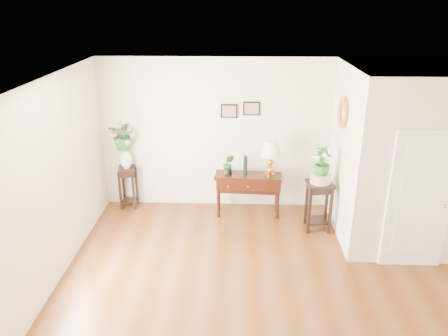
{
  "coord_description": "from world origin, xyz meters",
  "views": [
    {
      "loc": [
        -0.49,
        -4.9,
        3.77
      ],
      "look_at": [
        -0.69,
        1.3,
        1.32
      ],
      "focal_mm": 35.0,
      "sensor_mm": 36.0,
      "label": 1
    }
  ],
  "objects_px": {
    "plant_stand_a": "(128,187)",
    "plant_stand_b": "(318,206)",
    "console_table": "(248,195)",
    "table_lamp": "(271,156)"
  },
  "relations": [
    {
      "from": "console_table",
      "to": "plant_stand_b",
      "type": "xyz_separation_m",
      "value": [
        1.19,
        -0.48,
        0.04
      ]
    },
    {
      "from": "plant_stand_a",
      "to": "console_table",
      "type": "bearing_deg",
      "value": -6.34
    },
    {
      "from": "plant_stand_a",
      "to": "table_lamp",
      "type": "bearing_deg",
      "value": -5.41
    },
    {
      "from": "plant_stand_a",
      "to": "plant_stand_b",
      "type": "height_order",
      "value": "plant_stand_b"
    },
    {
      "from": "console_table",
      "to": "plant_stand_a",
      "type": "xyz_separation_m",
      "value": [
        -2.25,
        0.25,
        0.0
      ]
    },
    {
      "from": "plant_stand_a",
      "to": "plant_stand_b",
      "type": "relative_size",
      "value": 0.93
    },
    {
      "from": "console_table",
      "to": "plant_stand_a",
      "type": "distance_m",
      "value": 2.27
    },
    {
      "from": "plant_stand_a",
      "to": "plant_stand_b",
      "type": "distance_m",
      "value": 3.52
    },
    {
      "from": "table_lamp",
      "to": "plant_stand_b",
      "type": "xyz_separation_m",
      "value": [
        0.8,
        -0.48,
        -0.71
      ]
    },
    {
      "from": "console_table",
      "to": "plant_stand_a",
      "type": "bearing_deg",
      "value": 177.47
    }
  ]
}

